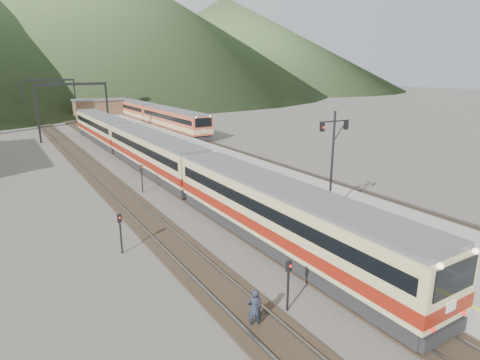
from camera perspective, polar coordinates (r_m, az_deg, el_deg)
track_main at (r=48.41m, az=-15.71°, el=3.33°), size 2.60×200.00×0.23m
track_far at (r=47.33m, az=-21.51°, el=2.56°), size 2.60×200.00×0.23m
track_second at (r=52.64m, az=-3.61°, el=4.82°), size 2.60×200.00×0.23m
platform at (r=48.29m, az=-8.68°, el=4.23°), size 8.00×100.00×1.00m
gantry_near at (r=61.62m, az=-22.70°, el=10.41°), size 9.55×0.25×8.00m
gantry_far at (r=86.35m, az=-25.55°, el=11.23°), size 9.55×0.25×8.00m
station_shed at (r=85.97m, az=-19.50°, el=9.80°), size 9.40×4.40×3.10m
hill_b at (r=241.13m, az=-22.83°, el=20.95°), size 220.00×220.00×75.00m
hill_c at (r=248.65m, az=-2.14°, el=18.97°), size 160.00×160.00×50.00m
main_train at (r=39.61m, az=-12.22°, el=3.84°), size 2.93×60.05×3.57m
second_train at (r=73.99m, az=-12.49°, el=9.15°), size 3.03×41.22×3.70m
signal_mast at (r=24.74m, az=13.05°, el=3.82°), size 2.20×0.33×6.42m
short_signal_a at (r=17.03m, az=6.88°, el=-13.81°), size 0.26×0.22×2.27m
short_signal_b at (r=33.57m, az=-13.81°, el=0.70°), size 0.26×0.22×2.27m
short_signal_c at (r=22.74m, az=-16.67°, el=-6.61°), size 0.23×0.17×2.27m
worker at (r=16.28m, az=2.08°, el=-17.81°), size 0.71×0.59×1.66m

